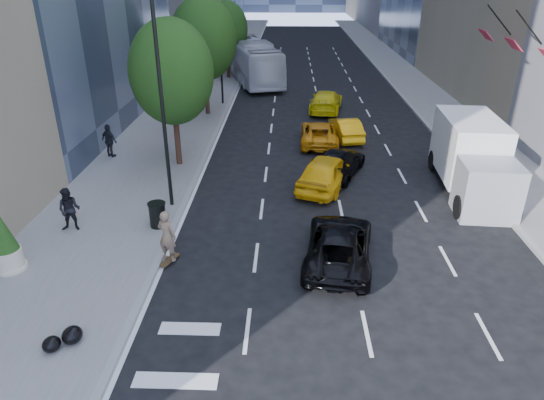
{
  "coord_description": "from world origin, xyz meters",
  "views": [
    {
      "loc": [
        -1.39,
        -15.18,
        9.61
      ],
      "look_at": [
        -1.96,
        1.57,
        1.6
      ],
      "focal_mm": 32.0,
      "sensor_mm": 36.0,
      "label": 1
    }
  ],
  "objects_px": {
    "black_sedan_mercedes": "(338,163)",
    "city_bus": "(252,61)",
    "black_sedan_lincoln": "(339,244)",
    "trash_can": "(158,215)",
    "box_truck": "(473,158)",
    "planter_shrub": "(4,241)",
    "skateboarder": "(167,239)"
  },
  "relations": [
    {
      "from": "box_truck",
      "to": "black_sedan_lincoln",
      "type": "bearing_deg",
      "value": -132.54
    },
    {
      "from": "skateboarder",
      "to": "black_sedan_lincoln",
      "type": "xyz_separation_m",
      "value": [
        6.1,
        0.35,
        -0.29
      ]
    },
    {
      "from": "skateboarder",
      "to": "planter_shrub",
      "type": "distance_m",
      "value": 5.46
    },
    {
      "from": "skateboarder",
      "to": "planter_shrub",
      "type": "height_order",
      "value": "planter_shrub"
    },
    {
      "from": "black_sedan_mercedes",
      "to": "box_truck",
      "type": "bearing_deg",
      "value": -173.75
    },
    {
      "from": "skateboarder",
      "to": "city_bus",
      "type": "height_order",
      "value": "city_bus"
    },
    {
      "from": "skateboarder",
      "to": "planter_shrub",
      "type": "relative_size",
      "value": 0.84
    },
    {
      "from": "black_sedan_mercedes",
      "to": "city_bus",
      "type": "xyz_separation_m",
      "value": [
        -6.0,
        23.13,
        1.17
      ]
    },
    {
      "from": "black_sedan_lincoln",
      "to": "trash_can",
      "type": "relative_size",
      "value": 5.01
    },
    {
      "from": "trash_can",
      "to": "planter_shrub",
      "type": "height_order",
      "value": "planter_shrub"
    },
    {
      "from": "city_bus",
      "to": "box_truck",
      "type": "height_order",
      "value": "city_bus"
    },
    {
      "from": "box_truck",
      "to": "trash_can",
      "type": "relative_size",
      "value": 7.16
    },
    {
      "from": "black_sedan_lincoln",
      "to": "box_truck",
      "type": "xyz_separation_m",
      "value": [
        6.72,
        6.41,
        0.99
      ]
    },
    {
      "from": "black_sedan_lincoln",
      "to": "trash_can",
      "type": "bearing_deg",
      "value": -8.48
    },
    {
      "from": "city_bus",
      "to": "trash_can",
      "type": "bearing_deg",
      "value": -108.9
    },
    {
      "from": "box_truck",
      "to": "trash_can",
      "type": "xyz_separation_m",
      "value": [
        -13.82,
        -4.3,
        -1.04
      ]
    },
    {
      "from": "skateboarder",
      "to": "box_truck",
      "type": "distance_m",
      "value": 14.51
    },
    {
      "from": "black_sedan_lincoln",
      "to": "planter_shrub",
      "type": "bearing_deg",
      "value": 13.77
    },
    {
      "from": "city_bus",
      "to": "skateboarder",
      "type": "bearing_deg",
      "value": -106.81
    },
    {
      "from": "trash_can",
      "to": "planter_shrub",
      "type": "bearing_deg",
      "value": -143.51
    },
    {
      "from": "skateboarder",
      "to": "city_bus",
      "type": "bearing_deg",
      "value": -69.59
    },
    {
      "from": "box_truck",
      "to": "city_bus",
      "type": "bearing_deg",
      "value": 119.63
    },
    {
      "from": "skateboarder",
      "to": "trash_can",
      "type": "height_order",
      "value": "skateboarder"
    },
    {
      "from": "black_sedan_lincoln",
      "to": "city_bus",
      "type": "distance_m",
      "value": 31.71
    },
    {
      "from": "trash_can",
      "to": "city_bus",
      "type": "bearing_deg",
      "value": 86.46
    },
    {
      "from": "black_sedan_mercedes",
      "to": "trash_can",
      "type": "xyz_separation_m",
      "value": [
        -7.8,
        -6.0,
        -0.04
      ]
    },
    {
      "from": "skateboarder",
      "to": "box_truck",
      "type": "xyz_separation_m",
      "value": [
        12.82,
        6.77,
        0.7
      ]
    },
    {
      "from": "black_sedan_mercedes",
      "to": "city_bus",
      "type": "relative_size",
      "value": 0.35
    },
    {
      "from": "black_sedan_lincoln",
      "to": "planter_shrub",
      "type": "relative_size",
      "value": 2.12
    },
    {
      "from": "black_sedan_mercedes",
      "to": "city_bus",
      "type": "bearing_deg",
      "value": -53.43
    },
    {
      "from": "black_sedan_mercedes",
      "to": "box_truck",
      "type": "distance_m",
      "value": 6.34
    },
    {
      "from": "city_bus",
      "to": "planter_shrub",
      "type": "distance_m",
      "value": 32.98
    }
  ]
}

